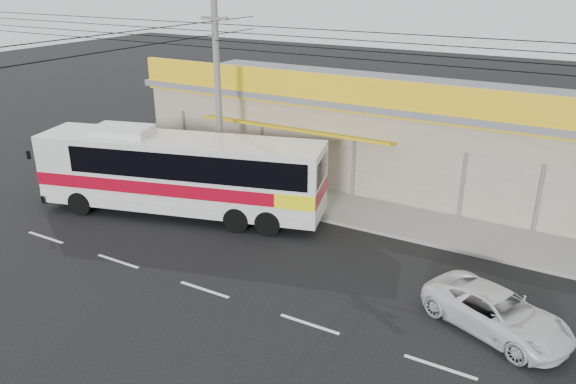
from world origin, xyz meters
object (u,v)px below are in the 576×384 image
object	(u,v)px
coach_bus	(185,170)
motorbike_dark	(161,158)
motorbike_red	(132,157)
white_car	(497,312)
utility_pole	(215,35)

from	to	relation	value
coach_bus	motorbike_dark	bearing A→B (deg)	126.08
motorbike_red	white_car	world-z (taller)	white_car
motorbike_red	coach_bus	bearing A→B (deg)	-138.00
white_car	utility_pole	bearing A→B (deg)	93.31
motorbike_red	white_car	size ratio (longest dim) A/B	0.41
motorbike_red	white_car	bearing A→B (deg)	-126.23
white_car	motorbike_dark	bearing A→B (deg)	94.79
motorbike_red	utility_pole	xyz separation A→B (m)	(6.45, -0.65, 6.81)
coach_bus	white_car	bearing A→B (deg)	-24.81
white_car	utility_pole	xyz separation A→B (m)	(-13.54, 4.90, 6.81)
coach_bus	motorbike_red	distance (m)	7.48
motorbike_dark	utility_pole	xyz separation A→B (m)	(4.93, -1.24, 6.77)
utility_pole	motorbike_red	bearing A→B (deg)	174.20
motorbike_red	utility_pole	world-z (taller)	utility_pole
coach_bus	utility_pole	bearing A→B (deg)	76.02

